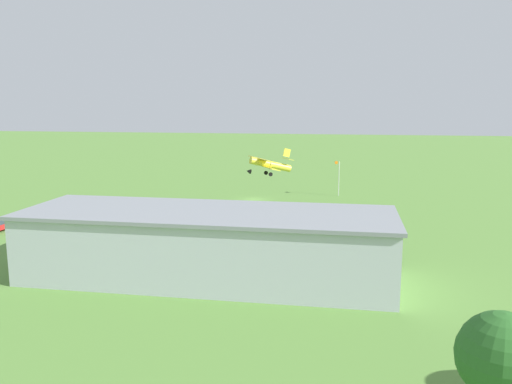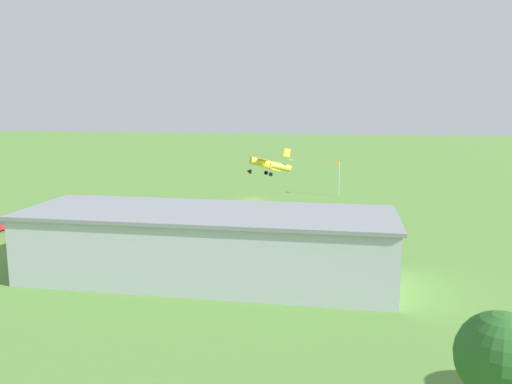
{
  "view_description": "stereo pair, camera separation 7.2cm",
  "coord_description": "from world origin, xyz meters",
  "px_view_note": "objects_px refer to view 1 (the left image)",
  "views": [
    {
      "loc": [
        -15.94,
        88.9,
        16.91
      ],
      "look_at": [
        -3.69,
        18.65,
        4.64
      ],
      "focal_mm": 36.27,
      "sensor_mm": 36.0,
      "label": 1
    },
    {
      "loc": [
        -16.01,
        88.89,
        16.91
      ],
      "look_at": [
        -3.69,
        18.65,
        4.64
      ],
      "focal_mm": 36.27,
      "sensor_mm": 36.0,
      "label": 2
    }
  ],
  "objects_px": {
    "car_black": "(41,229)",
    "windsock": "(336,165)",
    "person_near_hangar_door": "(319,233)",
    "tree_behind_hangar_right": "(502,358)",
    "person_walking_on_apron": "(337,237)",
    "person_beside_truck": "(350,233)",
    "car_yellow": "(94,232)",
    "hangar": "(208,245)",
    "person_by_parked_cars": "(149,227)",
    "biplane": "(269,164)"
  },
  "relations": [
    {
      "from": "person_near_hangar_door",
      "to": "tree_behind_hangar_right",
      "type": "height_order",
      "value": "tree_behind_hangar_right"
    },
    {
      "from": "tree_behind_hangar_right",
      "to": "car_yellow",
      "type": "bearing_deg",
      "value": -42.22
    },
    {
      "from": "car_yellow",
      "to": "person_by_parked_cars",
      "type": "bearing_deg",
      "value": -143.86
    },
    {
      "from": "tree_behind_hangar_right",
      "to": "windsock",
      "type": "distance_m",
      "value": 71.96
    },
    {
      "from": "car_black",
      "to": "person_near_hangar_door",
      "type": "height_order",
      "value": "car_black"
    },
    {
      "from": "car_black",
      "to": "person_by_parked_cars",
      "type": "distance_m",
      "value": 13.84
    },
    {
      "from": "person_walking_on_apron",
      "to": "tree_behind_hangar_right",
      "type": "distance_m",
      "value": 39.11
    },
    {
      "from": "biplane",
      "to": "person_by_parked_cars",
      "type": "distance_m",
      "value": 23.03
    },
    {
      "from": "person_beside_truck",
      "to": "tree_behind_hangar_right",
      "type": "height_order",
      "value": "tree_behind_hangar_right"
    },
    {
      "from": "hangar",
      "to": "tree_behind_hangar_right",
      "type": "distance_m",
      "value": 30.77
    },
    {
      "from": "hangar",
      "to": "person_beside_truck",
      "type": "bearing_deg",
      "value": -128.75
    },
    {
      "from": "car_black",
      "to": "biplane",
      "type": "bearing_deg",
      "value": -141.37
    },
    {
      "from": "biplane",
      "to": "person_walking_on_apron",
      "type": "distance_m",
      "value": 22.86
    },
    {
      "from": "car_black",
      "to": "tree_behind_hangar_right",
      "type": "height_order",
      "value": "tree_behind_hangar_right"
    },
    {
      "from": "person_near_hangar_door",
      "to": "person_by_parked_cars",
      "type": "distance_m",
      "value": 22.39
    },
    {
      "from": "hangar",
      "to": "person_beside_truck",
      "type": "distance_m",
      "value": 22.14
    },
    {
      "from": "biplane",
      "to": "person_by_parked_cars",
      "type": "height_order",
      "value": "biplane"
    },
    {
      "from": "person_walking_on_apron",
      "to": "windsock",
      "type": "xyz_separation_m",
      "value": [
        0.94,
        -33.4,
        4.98
      ]
    },
    {
      "from": "person_beside_truck",
      "to": "windsock",
      "type": "height_order",
      "value": "windsock"
    },
    {
      "from": "person_beside_truck",
      "to": "person_near_hangar_door",
      "type": "relative_size",
      "value": 1.09
    },
    {
      "from": "biplane",
      "to": "car_black",
      "type": "bearing_deg",
      "value": 38.63
    },
    {
      "from": "person_beside_truck",
      "to": "person_walking_on_apron",
      "type": "height_order",
      "value": "person_beside_truck"
    },
    {
      "from": "biplane",
      "to": "car_yellow",
      "type": "distance_m",
      "value": 29.6
    },
    {
      "from": "person_beside_truck",
      "to": "car_yellow",
      "type": "bearing_deg",
      "value": 9.04
    },
    {
      "from": "person_beside_truck",
      "to": "person_near_hangar_door",
      "type": "xyz_separation_m",
      "value": [
        3.87,
        0.3,
        -0.07
      ]
    },
    {
      "from": "hangar",
      "to": "tree_behind_hangar_right",
      "type": "xyz_separation_m",
      "value": [
        -20.43,
        22.94,
        1.8
      ]
    },
    {
      "from": "car_black",
      "to": "hangar",
      "type": "bearing_deg",
      "value": 154.23
    },
    {
      "from": "person_beside_truck",
      "to": "person_by_parked_cars",
      "type": "xyz_separation_m",
      "value": [
        26.24,
        0.93,
        -0.05
      ]
    },
    {
      "from": "biplane",
      "to": "person_near_hangar_door",
      "type": "xyz_separation_m",
      "value": [
        -9.0,
        16.93,
        -6.58
      ]
    },
    {
      "from": "car_black",
      "to": "tree_behind_hangar_right",
      "type": "xyz_separation_m",
      "value": [
        -46.22,
        35.4,
        4.33
      ]
    },
    {
      "from": "car_black",
      "to": "windsock",
      "type": "relative_size",
      "value": 0.62
    },
    {
      "from": "tree_behind_hangar_right",
      "to": "windsock",
      "type": "height_order",
      "value": "tree_behind_hangar_right"
    },
    {
      "from": "tree_behind_hangar_right",
      "to": "windsock",
      "type": "xyz_separation_m",
      "value": [
        9.19,
        -71.37,
        0.56
      ]
    },
    {
      "from": "person_beside_truck",
      "to": "person_by_parked_cars",
      "type": "relative_size",
      "value": 1.06
    },
    {
      "from": "person_near_hangar_door",
      "to": "person_walking_on_apron",
      "type": "xyz_separation_m",
      "value": [
        -2.29,
        1.82,
        -0.0
      ]
    },
    {
      "from": "person_beside_truck",
      "to": "windsock",
      "type": "xyz_separation_m",
      "value": [
        2.52,
        -31.28,
        4.9
      ]
    },
    {
      "from": "car_black",
      "to": "person_beside_truck",
      "type": "distance_m",
      "value": 39.84
    },
    {
      "from": "car_yellow",
      "to": "car_black",
      "type": "height_order",
      "value": "car_yellow"
    },
    {
      "from": "person_beside_truck",
      "to": "tree_behind_hangar_right",
      "type": "bearing_deg",
      "value": 99.44
    },
    {
      "from": "windsock",
      "to": "person_walking_on_apron",
      "type": "bearing_deg",
      "value": 91.62
    },
    {
      "from": "car_yellow",
      "to": "hangar",
      "type": "bearing_deg",
      "value": 146.38
    },
    {
      "from": "person_by_parked_cars",
      "to": "tree_behind_hangar_right",
      "type": "distance_m",
      "value": 51.34
    },
    {
      "from": "biplane",
      "to": "person_walking_on_apron",
      "type": "height_order",
      "value": "biplane"
    },
    {
      "from": "car_black",
      "to": "person_beside_truck",
      "type": "relative_size",
      "value": 2.44
    },
    {
      "from": "tree_behind_hangar_right",
      "to": "biplane",
      "type": "bearing_deg",
      "value": -71.0
    },
    {
      "from": "hangar",
      "to": "person_near_hangar_door",
      "type": "bearing_deg",
      "value": -120.44
    },
    {
      "from": "hangar",
      "to": "person_walking_on_apron",
      "type": "distance_m",
      "value": 19.53
    },
    {
      "from": "biplane",
      "to": "person_walking_on_apron",
      "type": "xyz_separation_m",
      "value": [
        -11.29,
        18.75,
        -6.58
      ]
    },
    {
      "from": "person_near_hangar_door",
      "to": "person_walking_on_apron",
      "type": "relative_size",
      "value": 1.0
    },
    {
      "from": "car_black",
      "to": "car_yellow",
      "type": "bearing_deg",
      "value": 177.13
    }
  ]
}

